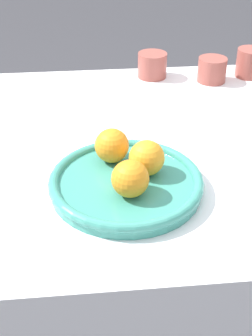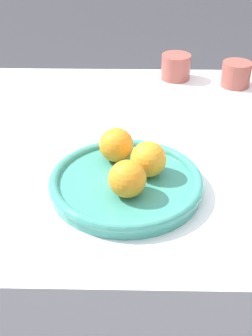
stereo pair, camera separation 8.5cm
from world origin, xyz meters
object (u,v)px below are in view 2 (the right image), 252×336
at_px(cup_2, 236,74).
at_px(orange_2, 116,145).
at_px(orange_1, 148,159).
at_px(cup_1, 176,67).
at_px(fruit_platter, 126,183).
at_px(orange_0, 127,179).

bearing_deg(cup_2, orange_2, -126.22).
distance_m(orange_1, cup_1, 0.53).
distance_m(orange_2, cup_1, 0.50).
xyz_separation_m(orange_2, cup_2, (0.31, 0.42, -0.02)).
bearing_deg(fruit_platter, orange_0, -85.84).
distance_m(fruit_platter, cup_2, 0.58).
bearing_deg(fruit_platter, orange_2, 105.56).
bearing_deg(fruit_platter, orange_1, 27.81).
bearing_deg(orange_0, fruit_platter, 94.16).
distance_m(orange_0, cup_2, 0.61).
bearing_deg(cup_1, orange_1, -99.58).
bearing_deg(cup_1, orange_0, -102.11).
distance_m(fruit_platter, orange_1, 0.06).
bearing_deg(fruit_platter, cup_1, 76.65).
relative_size(orange_0, orange_1, 1.00).
bearing_deg(fruit_platter, cup_2, 59.73).
xyz_separation_m(fruit_platter, cup_2, (0.29, 0.50, 0.02)).
bearing_deg(cup_2, fruit_platter, -120.27).
xyz_separation_m(orange_0, orange_1, (0.04, 0.06, 0.00)).
xyz_separation_m(fruit_platter, cup_1, (0.13, 0.55, 0.02)).
height_order(orange_1, cup_2, orange_1).
relative_size(fruit_platter, cup_2, 3.65).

